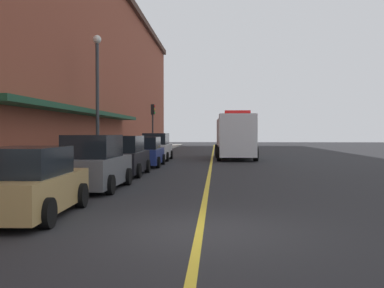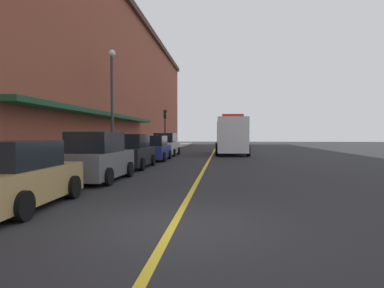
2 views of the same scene
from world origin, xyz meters
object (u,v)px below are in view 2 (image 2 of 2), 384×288
parked_car_1 (98,158)px  parking_meter_1 (141,144)px  parked_car_4 (166,145)px  street_lamp_left (112,93)px  traffic_light_near (165,122)px  parked_car_3 (153,149)px  box_truck (231,136)px  parked_car_2 (130,152)px  parking_meter_0 (51,154)px  parked_car_0 (16,177)px

parked_car_1 → parking_meter_1: (-1.48, 13.25, 0.19)m
parked_car_4 → street_lamp_left: (-2.04, -8.10, 3.51)m
traffic_light_near → parked_car_3: bearing=-84.0°
parked_car_1 → parked_car_4: (-0.05, 16.20, 0.02)m
parked_car_4 → box_truck: (5.61, 2.14, 0.77)m
box_truck → street_lamp_left: 13.07m
box_truck → street_lamp_left: bearing=-38.1°
parked_car_1 → parking_meter_1: parked_car_1 is taller
parked_car_2 → parking_meter_0: (-1.36, -5.91, 0.21)m
parked_car_1 → parked_car_3: 10.58m
parking_meter_0 → parking_meter_1: (0.00, 14.02, 0.00)m
parked_car_1 → parking_meter_0: (-1.48, -0.77, 0.19)m
parked_car_1 → parking_meter_0: size_ratio=3.13×
street_lamp_left → parked_car_1: bearing=-75.6°
parked_car_1 → parked_car_2: (-0.13, 5.14, -0.02)m
parked_car_4 → box_truck: 6.05m
parked_car_0 → parked_car_2: (0.04, 10.14, 0.08)m
parked_car_4 → parked_car_3: bearing=-179.7°
box_truck → traffic_light_near: bearing=-130.0°
street_lamp_left → parked_car_0: bearing=-81.7°
parked_car_1 → street_lamp_left: (-2.08, 8.10, 3.53)m
parked_car_0 → traffic_light_near: size_ratio=0.97×
parked_car_3 → parking_meter_1: 3.06m
parked_car_3 → parking_meter_1: bearing=27.9°
parked_car_2 → parking_meter_1: size_ratio=3.27×
parked_car_3 → traffic_light_near: (-1.41, 13.34, 2.35)m
parked_car_4 → parking_meter_1: parked_car_4 is taller
parked_car_0 → street_lamp_left: (-1.91, 13.09, 3.63)m
parked_car_2 → parking_meter_1: 8.22m
parking_meter_1 → parked_car_1: bearing=-83.6°
parked_car_0 → traffic_light_near: traffic_light_near is taller
parked_car_0 → parking_meter_1: 18.29m
parked_car_1 → parked_car_0: bearing=179.1°
parked_car_2 → parked_car_4: size_ratio=0.94×
parking_meter_1 → street_lamp_left: size_ratio=0.19×
parked_car_1 → parked_car_3: parked_car_1 is taller
parked_car_0 → traffic_light_near: (-1.25, 28.91, 2.39)m
parked_car_4 → traffic_light_near: traffic_light_near is taller
street_lamp_left → parked_car_3: bearing=50.1°
parked_car_4 → parking_meter_1: (-1.44, -2.95, 0.17)m
parked_car_1 → box_truck: (5.56, 18.34, 0.78)m
parked_car_4 → box_truck: bearing=-69.2°
parked_car_2 → traffic_light_near: size_ratio=1.01×
parked_car_0 → parking_meter_0: size_ratio=3.13×
parking_meter_1 → traffic_light_near: (0.06, 10.67, 2.10)m
parked_car_4 → box_truck: size_ratio=0.56×
parked_car_0 → parked_car_4: size_ratio=0.90×
parked_car_4 → parked_car_1: bearing=-179.9°
parked_car_0 → box_truck: (5.73, 23.33, 0.88)m
traffic_light_near → parking_meter_0: bearing=-90.1°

